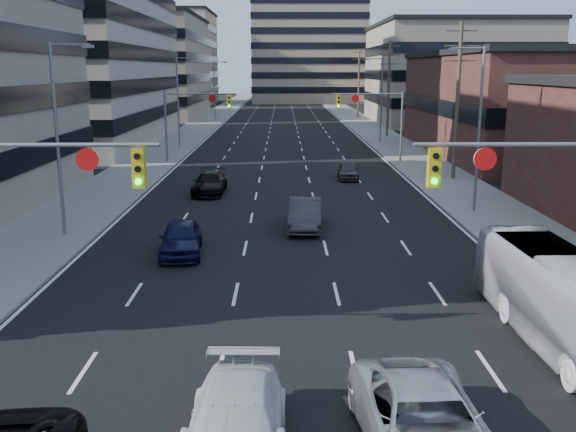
% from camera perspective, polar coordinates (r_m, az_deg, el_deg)
% --- Properties ---
extents(road_surface, '(18.00, 300.00, 0.02)m').
position_cam_1_polar(road_surface, '(139.85, -0.44, 9.72)').
color(road_surface, black).
rests_on(road_surface, ground).
extents(sidewalk_left, '(5.00, 300.00, 0.15)m').
position_cam_1_polar(sidewalk_left, '(140.31, -5.21, 9.71)').
color(sidewalk_left, slate).
rests_on(sidewalk_left, ground).
extents(sidewalk_right, '(5.00, 300.00, 0.15)m').
position_cam_1_polar(sidewalk_right, '(140.33, 4.32, 9.73)').
color(sidewalk_right, slate).
rests_on(sidewalk_right, ground).
extents(office_left_mid, '(26.00, 34.00, 28.00)m').
position_cam_1_polar(office_left_mid, '(74.89, -22.52, 16.72)').
color(office_left_mid, '#ADA089').
rests_on(office_left_mid, ground).
extents(office_left_far, '(20.00, 30.00, 16.00)m').
position_cam_1_polar(office_left_far, '(112.20, -13.10, 12.69)').
color(office_left_far, gray).
rests_on(office_left_far, ground).
extents(storefront_right_mid, '(20.00, 30.00, 9.00)m').
position_cam_1_polar(storefront_right_mid, '(64.41, 21.79, 9.06)').
color(storefront_right_mid, '#472119').
rests_on(storefront_right_mid, ground).
extents(office_right_far, '(22.00, 28.00, 14.00)m').
position_cam_1_polar(office_right_far, '(100.81, 14.26, 12.07)').
color(office_right_far, gray).
rests_on(office_right_far, ground).
extents(bg_block_left, '(24.00, 24.00, 20.00)m').
position_cam_1_polar(bg_block_left, '(152.22, -11.36, 13.50)').
color(bg_block_left, '#ADA089').
rests_on(bg_block_left, ground).
extents(bg_block_right, '(22.00, 22.00, 12.00)m').
position_cam_1_polar(bg_block_right, '(143.29, 12.74, 11.89)').
color(bg_block_right, gray).
rests_on(bg_block_right, ground).
extents(signal_near_left, '(6.59, 0.33, 6.00)m').
position_cam_1_polar(signal_near_left, '(19.41, -22.70, 1.52)').
color(signal_near_left, slate).
rests_on(signal_near_left, ground).
extents(signal_near_right, '(6.59, 0.33, 6.00)m').
position_cam_1_polar(signal_near_right, '(19.50, 22.37, 1.60)').
color(signal_near_right, slate).
rests_on(signal_near_right, ground).
extents(signal_far_left, '(6.09, 0.33, 6.00)m').
position_cam_1_polar(signal_far_left, '(55.26, -8.46, 9.13)').
color(signal_far_left, slate).
rests_on(signal_far_left, ground).
extents(signal_far_right, '(6.09, 0.33, 6.00)m').
position_cam_1_polar(signal_far_right, '(55.29, 7.72, 9.16)').
color(signal_far_right, slate).
rests_on(signal_far_right, ground).
extents(utility_pole_block, '(2.20, 0.28, 11.00)m').
position_cam_1_polar(utility_pole_block, '(47.31, 14.84, 10.02)').
color(utility_pole_block, '#4C3D2D').
rests_on(utility_pole_block, ground).
extents(utility_pole_midblock, '(2.20, 0.28, 11.00)m').
position_cam_1_polar(utility_pole_midblock, '(76.65, 8.93, 11.24)').
color(utility_pole_midblock, '#4C3D2D').
rests_on(utility_pole_midblock, ground).
extents(utility_pole_distant, '(2.20, 0.28, 11.00)m').
position_cam_1_polar(utility_pole_distant, '(106.36, 6.30, 11.75)').
color(utility_pole_distant, '#4C3D2D').
rests_on(utility_pole_distant, ground).
extents(streetlight_left_near, '(2.03, 0.22, 9.00)m').
position_cam_1_polar(streetlight_left_near, '(31.47, -19.60, 7.13)').
color(streetlight_left_near, slate).
rests_on(streetlight_left_near, ground).
extents(streetlight_left_mid, '(2.03, 0.22, 9.00)m').
position_cam_1_polar(streetlight_left_mid, '(65.49, -9.62, 10.32)').
color(streetlight_left_mid, slate).
rests_on(streetlight_left_mid, ground).
extents(streetlight_left_far, '(2.03, 0.22, 9.00)m').
position_cam_1_polar(streetlight_left_far, '(100.19, -6.47, 11.26)').
color(streetlight_left_far, slate).
rests_on(streetlight_left_far, ground).
extents(streetlight_right_near, '(2.03, 0.22, 9.00)m').
position_cam_1_polar(streetlight_right_near, '(36.28, 16.43, 8.02)').
color(streetlight_right_near, slate).
rests_on(streetlight_right_near, ground).
extents(streetlight_right_far, '(2.03, 0.22, 9.00)m').
position_cam_1_polar(streetlight_right_far, '(70.46, 8.19, 10.54)').
color(streetlight_right_far, slate).
rests_on(streetlight_right_far, ground).
extents(white_van, '(2.11, 5.04, 1.45)m').
position_cam_1_polar(white_van, '(13.69, -4.71, -18.37)').
color(white_van, silver).
rests_on(white_van, ground).
extents(silver_suv, '(2.75, 5.56, 1.52)m').
position_cam_1_polar(silver_suv, '(13.97, 12.13, -17.79)').
color(silver_suv, silver).
rests_on(silver_suv, ground).
extents(transit_bus, '(2.48, 9.75, 2.70)m').
position_cam_1_polar(transit_bus, '(20.00, 23.67, -7.11)').
color(transit_bus, '#BDBDBD').
rests_on(transit_bus, ground).
extents(sedan_blue, '(2.12, 4.44, 1.46)m').
position_cam_1_polar(sedan_blue, '(28.00, -9.51, -1.93)').
color(sedan_blue, black).
rests_on(sedan_blue, ground).
extents(sedan_grey_center, '(1.81, 4.64, 1.50)m').
position_cam_1_polar(sedan_grey_center, '(32.01, 1.51, 0.15)').
color(sedan_grey_center, '#2E2E31').
rests_on(sedan_grey_center, ground).
extents(sedan_black_far, '(2.02, 4.80, 1.38)m').
position_cam_1_polar(sedan_black_far, '(41.48, -6.97, 2.93)').
color(sedan_black_far, black).
rests_on(sedan_black_far, ground).
extents(sedan_grey_right, '(1.60, 3.66, 1.23)m').
position_cam_1_polar(sedan_grey_right, '(46.90, 5.35, 4.03)').
color(sedan_grey_right, '#363739').
rests_on(sedan_grey_right, ground).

